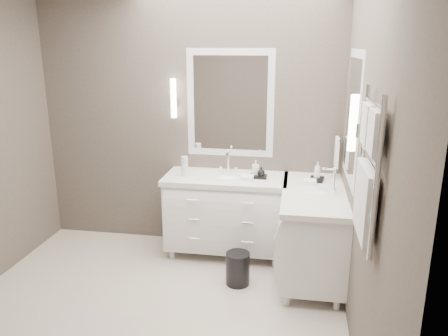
% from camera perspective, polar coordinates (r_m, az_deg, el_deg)
% --- Properties ---
extents(floor, '(3.20, 3.00, 0.01)m').
position_cam_1_polar(floor, '(3.81, -9.99, -18.62)').
color(floor, beige).
rests_on(floor, ground).
extents(wall_back, '(3.20, 0.01, 2.70)m').
position_cam_1_polar(wall_back, '(4.65, -4.69, 6.09)').
color(wall_back, '#504740').
rests_on(wall_back, floor).
extents(wall_front, '(3.20, 0.01, 2.70)m').
position_cam_1_polar(wall_front, '(1.99, -26.47, -9.28)').
color(wall_front, '#504740').
rests_on(wall_front, floor).
extents(wall_right, '(0.01, 3.00, 2.70)m').
position_cam_1_polar(wall_right, '(3.08, 18.09, 0.27)').
color(wall_right, '#504740').
rests_on(wall_right, floor).
extents(vanity_back, '(1.24, 0.59, 0.97)m').
position_cam_1_polar(vanity_back, '(4.53, 0.24, -5.49)').
color(vanity_back, white).
rests_on(vanity_back, floor).
extents(vanity_right, '(0.59, 1.24, 0.97)m').
position_cam_1_polar(vanity_right, '(4.19, 11.53, -7.70)').
color(vanity_right, white).
rests_on(vanity_right, floor).
extents(mirror_back, '(0.90, 0.02, 1.10)m').
position_cam_1_polar(mirror_back, '(4.52, 0.80, 8.42)').
color(mirror_back, white).
rests_on(mirror_back, wall_back).
extents(mirror_right, '(0.02, 0.90, 1.10)m').
position_cam_1_polar(mirror_right, '(3.81, 16.42, 6.38)').
color(mirror_right, white).
rests_on(mirror_right, wall_right).
extents(sconce_back, '(0.06, 0.06, 0.40)m').
position_cam_1_polar(sconce_back, '(4.57, -6.61, 8.95)').
color(sconce_back, white).
rests_on(sconce_back, wall_back).
extents(sconce_right, '(0.06, 0.06, 0.40)m').
position_cam_1_polar(sconce_right, '(3.23, 16.51, 5.52)').
color(sconce_right, white).
rests_on(sconce_right, wall_right).
extents(towel_bar_corner, '(0.03, 0.22, 0.30)m').
position_cam_1_polar(towel_bar_corner, '(4.44, 14.52, 2.07)').
color(towel_bar_corner, white).
rests_on(towel_bar_corner, wall_right).
extents(towel_ladder, '(0.06, 0.58, 0.90)m').
position_cam_1_polar(towel_ladder, '(2.68, 18.19, -1.09)').
color(towel_ladder, white).
rests_on(towel_ladder, wall_right).
extents(waste_bin, '(0.24, 0.24, 0.31)m').
position_cam_1_polar(waste_bin, '(4.11, 1.80, -12.98)').
color(waste_bin, black).
rests_on(waste_bin, floor).
extents(amenity_tray_back, '(0.17, 0.13, 0.03)m').
position_cam_1_polar(amenity_tray_back, '(4.38, 4.50, -1.09)').
color(amenity_tray_back, black).
rests_on(amenity_tray_back, vanity_back).
extents(amenity_tray_right, '(0.15, 0.19, 0.03)m').
position_cam_1_polar(amenity_tray_right, '(4.37, 12.02, -1.44)').
color(amenity_tray_right, black).
rests_on(amenity_tray_right, vanity_right).
extents(water_bottle, '(0.09, 0.09, 0.20)m').
position_cam_1_polar(water_bottle, '(4.42, -5.16, 0.24)').
color(water_bottle, silver).
rests_on(water_bottle, vanity_back).
extents(soap_bottle_a, '(0.07, 0.07, 0.14)m').
position_cam_1_polar(soap_bottle_a, '(4.38, 4.16, 0.07)').
color(soap_bottle_a, white).
rests_on(soap_bottle_a, amenity_tray_back).
extents(soap_bottle_b, '(0.08, 0.08, 0.10)m').
position_cam_1_polar(soap_bottle_b, '(4.33, 4.88, -0.46)').
color(soap_bottle_b, black).
rests_on(soap_bottle_b, amenity_tray_back).
extents(soap_bottle_c, '(0.07, 0.07, 0.16)m').
position_cam_1_polar(soap_bottle_c, '(4.34, 12.09, -0.25)').
color(soap_bottle_c, white).
rests_on(soap_bottle_c, amenity_tray_right).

